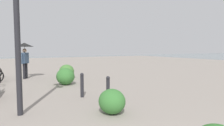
% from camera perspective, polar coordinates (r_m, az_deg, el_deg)
% --- Properties ---
extents(lamppost, '(0.98, 0.28, 4.28)m').
position_cam_1_polar(lamppost, '(5.54, -26.46, 15.39)').
color(lamppost, '#232328').
rests_on(lamppost, ground).
extents(pedestrian, '(1.00, 1.00, 2.03)m').
position_cam_1_polar(pedestrian, '(11.93, -24.43, 3.39)').
color(pedestrian, black).
rests_on(pedestrian, ground).
extents(bollard_near, '(0.13, 0.13, 0.80)m').
position_cam_1_polar(bollard_near, '(6.49, -1.19, -7.26)').
color(bollard_near, '#232328').
rests_on(bollard_near, ground).
extents(bollard_mid, '(0.13, 0.13, 0.86)m').
position_cam_1_polar(bollard_mid, '(6.93, -8.85, -6.29)').
color(bollard_mid, '#232328').
rests_on(bollard_mid, ground).
extents(shrub_low, '(0.77, 0.70, 0.66)m').
position_cam_1_polar(shrub_low, '(5.19, -0.02, -11.26)').
color(shrub_low, '#387533').
rests_on(shrub_low, ground).
extents(shrub_round, '(0.93, 0.84, 0.79)m').
position_cam_1_polar(shrub_round, '(11.40, -13.26, -2.43)').
color(shrub_round, '#477F38').
rests_on(shrub_round, ground).
extents(shrub_wide, '(0.93, 0.84, 0.79)m').
position_cam_1_polar(shrub_wide, '(9.40, -13.60, -3.87)').
color(shrub_wide, '#387533').
rests_on(shrub_wide, ground).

